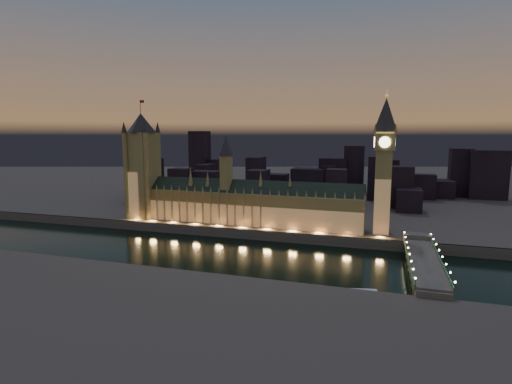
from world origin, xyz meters
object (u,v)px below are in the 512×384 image
(palace_of_westminster, at_px, (247,203))
(westminster_bridge, at_px, (423,263))
(elizabeth_tower, at_px, (384,154))
(river_boat, at_px, (357,296))
(victoria_tower, at_px, (142,160))

(palace_of_westminster, height_order, westminster_bridge, palace_of_westminster)
(elizabeth_tower, distance_m, westminster_bridge, 95.78)
(elizabeth_tower, bearing_deg, river_boat, -95.44)
(victoria_tower, relative_size, river_boat, 2.69)
(palace_of_westminster, height_order, victoria_tower, victoria_tower)
(victoria_tower, xyz_separation_m, westminster_bridge, (243.66, -65.36, -56.63))
(palace_of_westminster, xyz_separation_m, river_boat, (102.44, -119.74, -24.81))
(palace_of_westminster, distance_m, river_boat, 159.52)
(elizabeth_tower, bearing_deg, westminster_bridge, -68.57)
(palace_of_westminster, bearing_deg, elizabeth_tower, 0.09)
(victoria_tower, bearing_deg, river_boat, -30.14)
(elizabeth_tower, relative_size, river_boat, 2.75)
(victoria_tower, bearing_deg, elizabeth_tower, 0.00)
(palace_of_westminster, relative_size, westminster_bridge, 1.79)
(victoria_tower, height_order, elizabeth_tower, elizabeth_tower)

